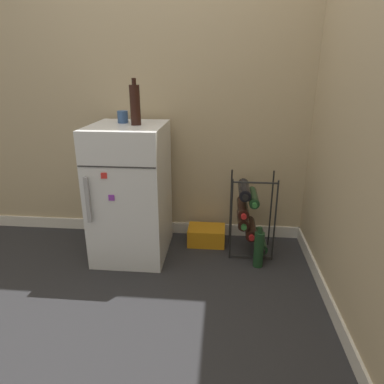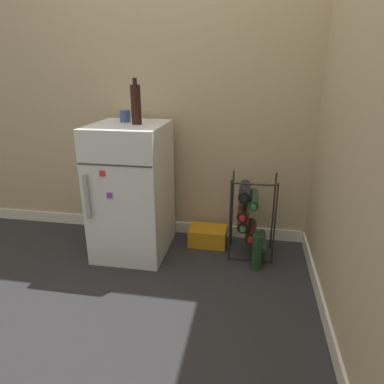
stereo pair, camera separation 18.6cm
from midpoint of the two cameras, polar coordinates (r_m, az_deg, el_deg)
The scene contains 8 objects.
ground_plane at distance 2.27m, azimuth -2.44°, elevation -13.98°, with size 14.00×14.00×0.00m, color #28282B.
wall_back at distance 2.53m, azimuth -0.79°, elevation 19.34°, with size 6.59×0.07×2.50m.
mini_fridge at distance 2.41m, azimuth -12.33°, elevation -0.01°, with size 0.48×0.57×0.92m.
wine_rack at distance 2.43m, azimuth 7.30°, elevation -3.76°, with size 0.31×0.33×0.59m.
soda_box at distance 2.62m, azimuth 0.37°, elevation -7.26°, with size 0.28×0.20×0.13m.
fridge_top_cup at distance 2.38m, azimuth -13.73°, elevation 12.05°, with size 0.07×0.07×0.08m.
fridge_top_bottle at distance 2.26m, azimuth -11.87°, elevation 14.06°, with size 0.06×0.06×0.29m.
loose_bottle_floor at distance 2.34m, azimuth 8.81°, elevation -9.42°, with size 0.07×0.07×0.29m.
Camera 1 is at (0.18, -1.88, 1.26)m, focal length 32.00 mm.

